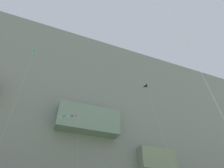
% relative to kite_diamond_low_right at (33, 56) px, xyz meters
% --- Properties ---
extents(cliff_face, '(180.00, 29.42, 58.68)m').
position_rel_kite_diamond_low_right_xyz_m(cliff_face, '(15.23, 29.20, 0.97)').
color(cliff_face, gray).
rests_on(cliff_face, ground).
extents(kite_diamond_low_right, '(0.58, 3.30, 30.40)m').
position_rel_kite_diamond_low_right_xyz_m(kite_diamond_low_right, '(0.00, 0.00, 0.00)').
color(kite_diamond_low_right, '#38B2D1').
rests_on(kite_diamond_low_right, ground).
extents(kite_delta_upper_right, '(1.20, 5.63, 25.63)m').
position_rel_kite_diamond_low_right_xyz_m(kite_delta_upper_right, '(23.03, -2.51, -4.95)').
color(kite_delta_upper_right, black).
rests_on(kite_delta_upper_right, ground).
extents(kite_banner_high_center, '(4.60, 4.70, 19.63)m').
position_rel_kite_diamond_low_right_xyz_m(kite_banner_high_center, '(9.24, 3.47, -11.48)').
color(kite_banner_high_center, black).
rests_on(kite_banner_high_center, ground).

